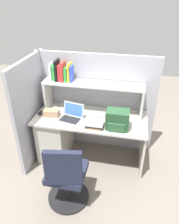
# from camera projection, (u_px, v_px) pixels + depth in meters

# --- Properties ---
(ground_plane) EXTENTS (8.00, 8.00, 0.00)m
(ground_plane) POSITION_uv_depth(u_px,v_px,m) (90.00, 156.00, 3.43)
(ground_plane) COLOR slate
(desk) EXTENTS (1.60, 0.70, 0.73)m
(desk) POSITION_uv_depth(u_px,v_px,m) (65.00, 133.00, 3.30)
(desk) COLOR beige
(desk) RESTS_ON ground_plane
(cubicle_partition_rear) EXTENTS (1.84, 0.05, 1.55)m
(cubicle_partition_rear) POSITION_uv_depth(u_px,v_px,m) (95.00, 103.00, 3.37)
(cubicle_partition_rear) COLOR #9E9EA8
(cubicle_partition_rear) RESTS_ON ground_plane
(cubicle_partition_left) EXTENTS (0.05, 1.06, 1.55)m
(cubicle_partition_left) POSITION_uv_depth(u_px,v_px,m) (33.00, 110.00, 3.15)
(cubicle_partition_left) COLOR #9E9EA8
(cubicle_partition_left) RESTS_ON ground_plane
(overhead_hutch) EXTENTS (1.44, 0.28, 0.45)m
(overhead_hutch) POSITION_uv_depth(u_px,v_px,m) (93.00, 89.00, 3.06)
(overhead_hutch) COLOR beige
(overhead_hutch) RESTS_ON desk
(reference_books_on_shelf) EXTENTS (0.32, 0.18, 0.30)m
(reference_books_on_shelf) POSITION_uv_depth(u_px,v_px,m) (61.00, 72.00, 3.03)
(reference_books_on_shelf) COLOR white
(reference_books_on_shelf) RESTS_ON overhead_hutch
(laptop) EXTENTS (0.36, 0.31, 0.22)m
(laptop) POSITION_uv_depth(u_px,v_px,m) (71.00, 116.00, 3.01)
(laptop) COLOR #B7BABF
(laptop) RESTS_ON desk
(backpack) EXTENTS (0.30, 0.23, 0.26)m
(backpack) POSITION_uv_depth(u_px,v_px,m) (117.00, 120.00, 2.78)
(backpack) COLOR #264C2D
(backpack) RESTS_ON desk
(computer_mouse) EXTENTS (0.09, 0.12, 0.03)m
(computer_mouse) POSITION_uv_depth(u_px,v_px,m) (42.00, 113.00, 3.15)
(computer_mouse) COLOR #262628
(computer_mouse) RESTS_ON desk
(paper_cup) EXTENTS (0.08, 0.08, 0.09)m
(paper_cup) POSITION_uv_depth(u_px,v_px,m) (97.00, 118.00, 2.97)
(paper_cup) COLOR white
(paper_cup) RESTS_ON desk
(tissue_box) EXTENTS (0.23, 0.14, 0.10)m
(tissue_box) POSITION_uv_depth(u_px,v_px,m) (51.00, 113.00, 3.08)
(tissue_box) COLOR #9E7F60
(tissue_box) RESTS_ON desk
(desk_book_stack) EXTENTS (0.26, 0.19, 0.08)m
(desk_book_stack) POSITION_uv_depth(u_px,v_px,m) (94.00, 124.00, 2.84)
(desk_book_stack) COLOR olive
(desk_book_stack) RESTS_ON desk
(office_chair) EXTENTS (0.52, 0.52, 0.93)m
(office_chair) POSITION_uv_depth(u_px,v_px,m) (67.00, 179.00, 2.52)
(office_chair) COLOR black
(office_chair) RESTS_ON ground_plane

